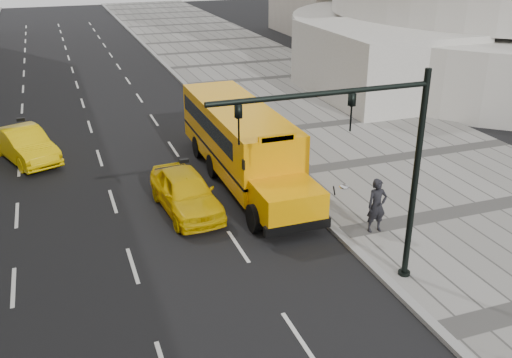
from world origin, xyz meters
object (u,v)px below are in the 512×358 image
object	(u,v)px
taxi_near	(186,192)
pedestrian	(377,206)
school_bus	(240,137)
taxi_far	(25,145)
traffic_signal	(374,158)

from	to	relation	value
taxi_near	pedestrian	xyz separation A→B (m)	(5.69, -4.04, 0.33)
pedestrian	taxi_near	bearing A→B (deg)	148.57
school_bus	taxi_far	size ratio (longest dim) A/B	2.50
taxi_far	pedestrian	bearing A→B (deg)	-67.11
school_bus	taxi_near	distance (m)	4.02
taxi_far	traffic_signal	distance (m)	17.45
school_bus	pedestrian	xyz separation A→B (m)	(2.71, -6.56, -0.66)
taxi_far	taxi_near	bearing A→B (deg)	-74.67
school_bus	taxi_near	bearing A→B (deg)	-139.80
taxi_near	taxi_far	xyz separation A→B (m)	(-5.67, 7.60, -0.02)
school_bus	taxi_near	xyz separation A→B (m)	(-2.98, -2.52, -0.99)
school_bus	taxi_far	xyz separation A→B (m)	(-8.65, 5.08, -1.00)
pedestrian	traffic_signal	distance (m)	4.51
school_bus	pedestrian	distance (m)	7.13
traffic_signal	taxi_near	bearing A→B (deg)	118.52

